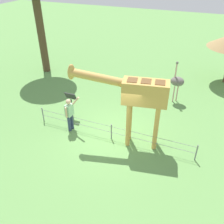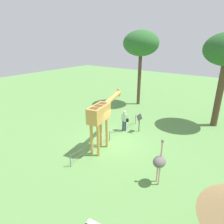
{
  "view_description": "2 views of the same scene",
  "coord_description": "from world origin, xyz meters",
  "px_view_note": "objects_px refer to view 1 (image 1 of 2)",
  "views": [
    {
      "loc": [
        -3.1,
        7.71,
        6.69
      ],
      "look_at": [
        -0.25,
        0.69,
        1.76
      ],
      "focal_mm": 38.7,
      "sensor_mm": 36.0,
      "label": 1
    },
    {
      "loc": [
        -9.34,
        -6.79,
        6.39
      ],
      "look_at": [
        0.62,
        0.39,
        1.84
      ],
      "focal_mm": 31.35,
      "sensor_mm": 36.0,
      "label": 2
    }
  ],
  "objects_px": {
    "giraffe": "(136,95)",
    "ostrich": "(177,81)",
    "visitor": "(70,113)",
    "info_sign": "(71,99)"
  },
  "relations": [
    {
      "from": "ostrich",
      "to": "giraffe",
      "type": "bearing_deg",
      "value": 76.32
    },
    {
      "from": "visitor",
      "to": "giraffe",
      "type": "bearing_deg",
      "value": -175.84
    },
    {
      "from": "giraffe",
      "to": "ostrich",
      "type": "relative_size",
      "value": 1.73
    },
    {
      "from": "ostrich",
      "to": "info_sign",
      "type": "xyz_separation_m",
      "value": [
        4.4,
        3.38,
        -0.23
      ]
    },
    {
      "from": "giraffe",
      "to": "visitor",
      "type": "bearing_deg",
      "value": 4.16
    },
    {
      "from": "giraffe",
      "to": "ostrich",
      "type": "height_order",
      "value": "giraffe"
    },
    {
      "from": "info_sign",
      "to": "ostrich",
      "type": "bearing_deg",
      "value": -142.43
    },
    {
      "from": "visitor",
      "to": "info_sign",
      "type": "distance_m",
      "value": 1.09
    },
    {
      "from": "visitor",
      "to": "ostrich",
      "type": "bearing_deg",
      "value": -131.87
    },
    {
      "from": "giraffe",
      "to": "ostrich",
      "type": "bearing_deg",
      "value": -103.68
    }
  ]
}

